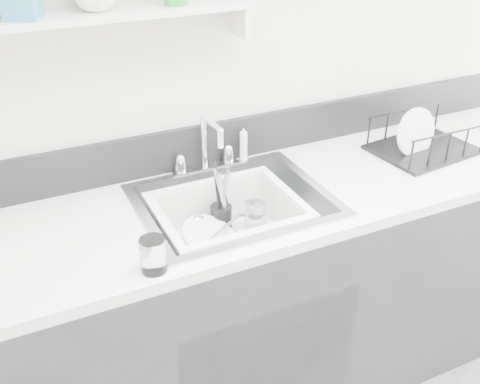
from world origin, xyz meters
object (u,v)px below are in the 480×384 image
wash_tub (228,226)px  dish_rack (425,135)px  sink (234,223)px  counter_run (234,305)px

wash_tub → dish_rack: size_ratio=1.23×
sink → dish_rack: size_ratio=1.65×
sink → counter_run: bearing=0.0°
counter_run → sink: bearing=0.0°
wash_tub → sink: bearing=41.1°
counter_run → sink: size_ratio=5.00×
dish_rack → counter_run: bearing=176.1°
sink → dish_rack: (0.84, 0.03, 0.16)m
counter_run → wash_tub: size_ratio=6.70×
counter_run → dish_rack: bearing=2.2°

